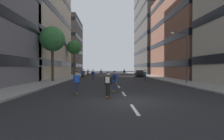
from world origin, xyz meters
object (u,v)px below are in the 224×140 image
street_tree_near (74,48)px  skater_0 (88,72)px  streetlamp_right (184,51)px  skater_7 (77,81)px  skater_3 (124,72)px  skater_9 (84,73)px  street_tree_mid (52,39)px  parked_car_near (139,74)px  skater_1 (145,75)px  skater_5 (93,74)px  skater_4 (101,73)px  skater_2 (82,73)px  skater_6 (114,80)px  skater_8 (108,83)px

street_tree_near → skater_0: 6.85m
streetlamp_right → skater_7: bearing=-147.6°
skater_3 → skater_9: bearing=-136.9°
street_tree_mid → skater_0: 18.10m
parked_car_near → skater_3: skater_3 is taller
streetlamp_right → skater_1: 6.61m
skater_0 → skater_5: 14.50m
skater_3 → skater_4: same height
skater_1 → skater_2: (-10.60, 7.98, -0.03)m
skater_5 → skater_6: 13.45m
streetlamp_right → skater_2: 19.28m
street_tree_near → skater_0: street_tree_near is taller
skater_6 → skater_9: same height
skater_7 → skater_5: bearing=89.3°
skater_5 → skater_9: 7.92m
skater_6 → skater_9: 21.35m
parked_car_near → skater_3: size_ratio=2.47×
skater_0 → skater_6: bearing=-79.3°
skater_7 → skater_8: 2.99m
skater_5 → skater_6: bearing=-77.8°
skater_5 → street_tree_mid: bearing=-154.2°
skater_5 → skater_8: bearing=-82.0°
skater_1 → skater_9: bearing=136.9°
skater_4 → skater_2: bearing=-135.9°
streetlamp_right → skater_8: size_ratio=3.65×
skater_8 → skater_0: bearing=98.6°
skater_9 → skater_4: bearing=25.8°
street_tree_mid → skater_3: size_ratio=4.43×
skater_9 → skater_6: bearing=-75.6°
skater_2 → skater_9: (0.11, 1.82, 0.03)m
skater_1 → street_tree_mid: bearing=-178.1°
skater_3 → skater_5: 17.64m
skater_5 → skater_8: size_ratio=1.00×
street_tree_near → streetlamp_right: (17.55, -20.65, -2.88)m
street_tree_mid → skater_5: bearing=25.8°
street_tree_near → streetlamp_right: street_tree_near is taller
skater_1 → skater_9: size_ratio=1.00×
parked_car_near → skater_0: size_ratio=2.47×
skater_4 → skater_9: 3.92m
skater_9 → skater_7: bearing=-84.0°
street_tree_mid → skater_5: (5.64, 2.73, -5.16)m
streetlamp_right → skater_7: streetlamp_right is taller
parked_car_near → street_tree_near: size_ratio=0.51×
skater_1 → skater_2: same height
street_tree_near → skater_5: 16.28m
skater_1 → skater_5: same height
skater_5 → skater_6: (2.84, -13.15, 0.00)m
street_tree_near → skater_8: bearing=-75.3°
skater_5 → skater_6: size_ratio=1.00×
skater_2 → skater_9: size_ratio=1.00×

